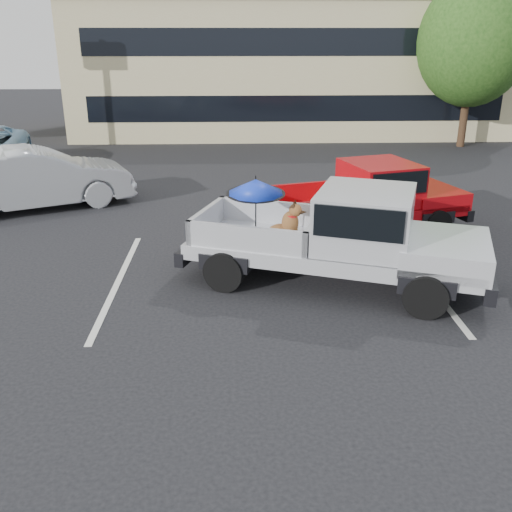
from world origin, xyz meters
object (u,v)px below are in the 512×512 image
Objects in this scene: silver_pickup at (350,233)px; red_pickup at (373,195)px; tree_right at (474,42)px; silver_sedan at (38,178)px; tree_back at (359,36)px.

red_pickup is (1.14, 3.06, -0.12)m from silver_pickup.
tree_right is 17.78m from silver_sedan.
silver_pickup is 9.35m from silver_sedan.
tree_right is 13.41m from red_pickup.
silver_pickup is 3.26m from red_pickup.
tree_right reaches higher than silver_sedan.
tree_back reaches higher than silver_sedan.
silver_pickup is 1.20× the size of silver_sedan.
silver_pickup is (-7.59, -14.34, -3.16)m from tree_right.
tree_back is 1.18× the size of silver_pickup.
tree_back is at bearing 97.98° from silver_pickup.
silver_pickup is 1.10× the size of red_pickup.
tree_back is 1.42× the size of silver_sedan.
red_pickup is at bearing 89.21° from silver_pickup.
tree_back is 20.99m from silver_sedan.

